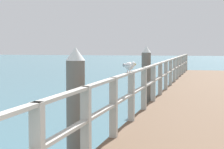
% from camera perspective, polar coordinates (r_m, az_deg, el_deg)
% --- Properties ---
extents(pier_deck, '(2.54, 25.58, 0.46)m').
position_cam_1_polar(pier_deck, '(14.30, 11.46, -3.30)').
color(pier_deck, brown).
rests_on(pier_deck, ground_plane).
extents(pier_railing, '(0.12, 24.10, 1.01)m').
position_cam_1_polar(pier_railing, '(14.31, 6.74, 0.19)').
color(pier_railing, '#B2ADA3').
rests_on(pier_railing, pier_deck).
extents(dock_piling_near, '(0.29, 0.29, 1.97)m').
position_cam_1_polar(dock_piling_near, '(6.53, -4.78, -4.99)').
color(dock_piling_near, '#6B6056').
rests_on(dock_piling_near, ground_plane).
extents(dock_piling_far, '(0.29, 0.29, 1.97)m').
position_cam_1_polar(dock_piling_far, '(13.18, 4.50, -0.49)').
color(dock_piling_far, '#6B6056').
rests_on(dock_piling_far, ground_plane).
extents(seagull_foreground, '(0.34, 0.40, 0.21)m').
position_cam_1_polar(seagull_foreground, '(8.50, 2.28, 1.18)').
color(seagull_foreground, white).
rests_on(seagull_foreground, pier_railing).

